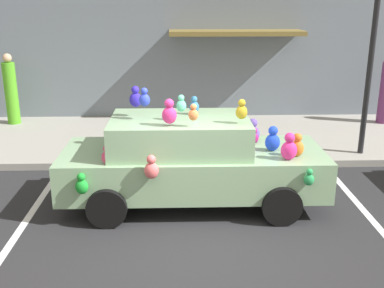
{
  "coord_description": "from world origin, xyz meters",
  "views": [
    {
      "loc": [
        -0.31,
        -6.2,
        3.47
      ],
      "look_at": [
        -0.06,
        1.9,
        0.9
      ],
      "focal_mm": 43.52,
      "sensor_mm": 36.0,
      "label": 1
    }
  ],
  "objects_px": {
    "plush_covered_car": "(190,160)",
    "teddy_bear_on_sidewalk": "(196,143)",
    "pedestrian_walking_past": "(11,91)",
    "street_lamp_post": "(373,38)"
  },
  "relations": [
    {
      "from": "pedestrian_walking_past",
      "to": "street_lamp_post",
      "type": "bearing_deg",
      "value": -18.18
    },
    {
      "from": "teddy_bear_on_sidewalk",
      "to": "street_lamp_post",
      "type": "distance_m",
      "value": 4.31
    },
    {
      "from": "street_lamp_post",
      "to": "pedestrian_walking_past",
      "type": "relative_size",
      "value": 2.18
    },
    {
      "from": "street_lamp_post",
      "to": "pedestrian_walking_past",
      "type": "height_order",
      "value": "street_lamp_post"
    },
    {
      "from": "teddy_bear_on_sidewalk",
      "to": "pedestrian_walking_past",
      "type": "distance_m",
      "value": 5.68
    },
    {
      "from": "street_lamp_post",
      "to": "pedestrian_walking_past",
      "type": "distance_m",
      "value": 9.15
    },
    {
      "from": "plush_covered_car",
      "to": "pedestrian_walking_past",
      "type": "distance_m",
      "value": 6.88
    },
    {
      "from": "plush_covered_car",
      "to": "teddy_bear_on_sidewalk",
      "type": "bearing_deg",
      "value": 85.44
    },
    {
      "from": "plush_covered_car",
      "to": "teddy_bear_on_sidewalk",
      "type": "relative_size",
      "value": 7.58
    },
    {
      "from": "plush_covered_car",
      "to": "street_lamp_post",
      "type": "height_order",
      "value": "street_lamp_post"
    }
  ]
}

